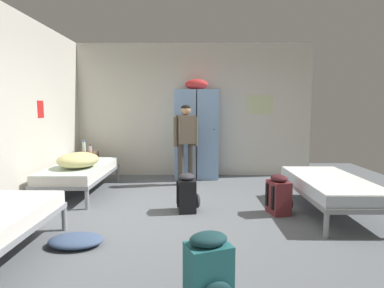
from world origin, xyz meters
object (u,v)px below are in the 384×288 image
at_px(backpack_maroon, 279,195).
at_px(clothes_pile_denim, 76,240).
at_px(bed_right, 330,186).
at_px(shelf_unit, 88,162).
at_px(bed_left_rear, 80,171).
at_px(backpack_black, 188,193).
at_px(backpack_teal, 209,271).
at_px(water_bottle, 84,147).
at_px(bedding_heap, 78,160).
at_px(lotion_bottle, 90,149).
at_px(person_traveler, 186,137).
at_px(locker_bank, 196,132).

xyz_separation_m(backpack_maroon, clothes_pile_denim, (-2.44, -1.08, -0.20)).
bearing_deg(bed_right, shelf_unit, 152.41).
bearing_deg(bed_left_rear, bed_right, -14.60).
relative_size(bed_right, backpack_maroon, 3.45).
height_order(backpack_black, backpack_teal, same).
relative_size(bed_right, backpack_black, 3.45).
bearing_deg(clothes_pile_denim, bed_right, 19.92).
bearing_deg(water_bottle, backpack_black, -44.28).
bearing_deg(bedding_heap, clothes_pile_denim, -71.15).
bearing_deg(backpack_maroon, water_bottle, 147.13).
bearing_deg(backpack_black, bedding_heap, 157.43).
relative_size(bed_right, lotion_bottle, 12.06).
relative_size(water_bottle, lotion_bottle, 1.48).
distance_m(shelf_unit, backpack_maroon, 4.08).
relative_size(shelf_unit, bed_right, 0.30).
bearing_deg(backpack_teal, clothes_pile_denim, 143.41).
height_order(bed_right, backpack_black, backpack_black).
distance_m(bed_right, lotion_bottle, 4.60).
bearing_deg(backpack_maroon, bed_right, 5.66).
bearing_deg(lotion_bottle, backpack_black, -45.49).
height_order(water_bottle, lotion_bottle, water_bottle).
xyz_separation_m(shelf_unit, backpack_maroon, (3.41, -2.24, -0.09)).
height_order(person_traveler, clothes_pile_denim, person_traveler).
xyz_separation_m(water_bottle, backpack_maroon, (3.49, -2.26, -0.42)).
bearing_deg(lotion_bottle, clothes_pile_denim, -74.67).
distance_m(locker_bank, backpack_black, 2.36).
xyz_separation_m(bed_left_rear, lotion_bottle, (-0.18, 1.11, 0.26)).
xyz_separation_m(water_bottle, backpack_teal, (2.42, -4.35, -0.42)).
xyz_separation_m(locker_bank, shelf_unit, (-2.27, -0.11, -0.62)).
distance_m(bed_left_rear, backpack_maroon, 3.34).
height_order(shelf_unit, bed_left_rear, shelf_unit).
bearing_deg(bed_left_rear, lotion_bottle, 99.21).
height_order(lotion_bottle, backpack_maroon, lotion_bottle).
height_order(shelf_unit, lotion_bottle, lotion_bottle).
height_order(bed_left_rear, backpack_teal, backpack_teal).
relative_size(bed_right, clothes_pile_denim, 3.25).
distance_m(bed_right, water_bottle, 4.76).
distance_m(lotion_bottle, backpack_teal, 4.87).
bearing_deg(backpack_teal, shelf_unit, 118.38).
distance_m(shelf_unit, clothes_pile_denim, 3.46).
xyz_separation_m(bedding_heap, person_traveler, (1.75, 0.87, 0.31)).
height_order(locker_bank, backpack_black, locker_bank).
bearing_deg(bed_right, water_bottle, 152.65).
relative_size(backpack_black, backpack_teal, 1.00).
height_order(shelf_unit, clothes_pile_denim, shelf_unit).
distance_m(locker_bank, backpack_teal, 4.50).
height_order(bed_left_rear, person_traveler, person_traveler).
bearing_deg(person_traveler, water_bottle, 166.06).
height_order(backpack_black, clothes_pile_denim, backpack_black).
xyz_separation_m(shelf_unit, bed_left_rear, (0.25, -1.15, 0.04)).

